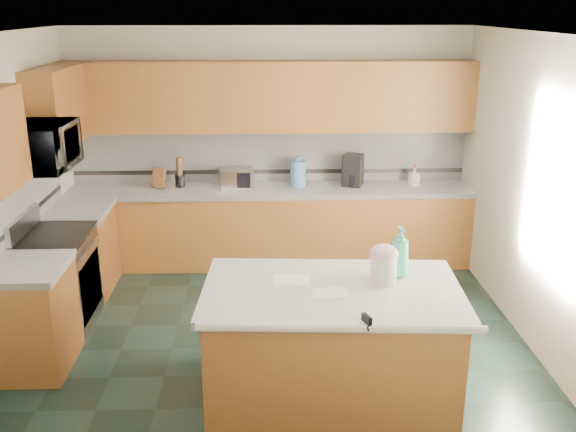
{
  "coord_description": "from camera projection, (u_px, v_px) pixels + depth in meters",
  "views": [
    {
      "loc": [
        -0.03,
        -5.08,
        2.91
      ],
      "look_at": [
        0.15,
        0.35,
        1.12
      ],
      "focal_mm": 40.0,
      "sensor_mm": 36.0,
      "label": 1
    }
  ],
  "objects": [
    {
      "name": "toaster_oven",
      "position": [
        236.0,
        178.0,
        7.35
      ],
      "size": [
        0.41,
        0.31,
        0.22
      ],
      "primitive_type": "cube",
      "rotation": [
        0.0,
        0.0,
        0.17
      ],
      "color": "#B7B7BC",
      "rests_on": "back_countertop"
    },
    {
      "name": "range_oven_door",
      "position": [
        90.0,
        286.0,
        6.03
      ],
      "size": [
        0.02,
        0.68,
        0.55
      ],
      "primitive_type": "cube",
      "color": "black",
      "rests_on": "range_body"
    },
    {
      "name": "back_accent_band",
      "position": [
        270.0,
        172.0,
        7.58
      ],
      "size": [
        4.6,
        0.01,
        0.05
      ],
      "primitive_type": "cube",
      "color": "black",
      "rests_on": "back_countertop"
    },
    {
      "name": "clamp_handle",
      "position": [
        368.0,
        328.0,
        4.18
      ],
      "size": [
        0.02,
        0.07,
        0.02
      ],
      "primitive_type": "cylinder",
      "rotation": [
        1.57,
        0.0,
        0.0
      ],
      "color": "black",
      "rests_on": "island_top"
    },
    {
      "name": "paper_sheet_a",
      "position": [
        331.0,
        293.0,
        4.66
      ],
      "size": [
        0.26,
        0.2,
        0.0
      ],
      "primitive_type": "cube",
      "rotation": [
        0.0,
        0.0,
        0.03
      ],
      "color": "white",
      "rests_on": "island_top"
    },
    {
      "name": "soap_bottle_back",
      "position": [
        414.0,
        176.0,
        7.42
      ],
      "size": [
        0.12,
        0.12,
        0.22
      ],
      "primitive_type": "imported",
      "rotation": [
        0.0,
        0.0,
        0.27
      ],
      "color": "white",
      "rests_on": "back_countertop"
    },
    {
      "name": "left_accent_band",
      "position": [
        22.0,
        220.0,
        5.86
      ],
      "size": [
        0.01,
        2.3,
        0.05
      ],
      "primitive_type": "cube",
      "color": "black",
      "rests_on": "wall_left"
    },
    {
      "name": "range_body",
      "position": [
        59.0,
        282.0,
        6.01
      ],
      "size": [
        0.6,
        0.76,
        0.88
      ],
      "primitive_type": "cube",
      "color": "#B7B7BC",
      "rests_on": "ground"
    },
    {
      "name": "coffee_carafe",
      "position": [
        353.0,
        180.0,
        7.38
      ],
      "size": [
        0.15,
        0.15,
        0.15
      ],
      "primitive_type": "cylinder",
      "color": "black",
      "rests_on": "back_countertop"
    },
    {
      "name": "back_base_cab",
      "position": [
        270.0,
        228.0,
        7.5
      ],
      "size": [
        4.6,
        0.6,
        0.86
      ],
      "primitive_type": "cube",
      "color": "#5C3115",
      "rests_on": "ground"
    },
    {
      "name": "range_backguard",
      "position": [
        23.0,
        224.0,
        5.82
      ],
      "size": [
        0.06,
        0.76,
        0.18
      ],
      "primitive_type": "cube",
      "color": "#B7B7BC",
      "rests_on": "range_body"
    },
    {
      "name": "back_countertop",
      "position": [
        270.0,
        190.0,
        7.36
      ],
      "size": [
        4.6,
        0.64,
        0.06
      ],
      "primitive_type": "cube",
      "color": "silver",
      "rests_on": "back_base_cab"
    },
    {
      "name": "left_backsplash",
      "position": [
        18.0,
        200.0,
        5.8
      ],
      "size": [
        0.02,
        2.3,
        0.63
      ],
      "primitive_type": "cube",
      "color": "silver",
      "rests_on": "wall_left"
    },
    {
      "name": "back_upper_cab",
      "position": [
        269.0,
        97.0,
        7.16
      ],
      "size": [
        4.6,
        0.33,
        0.78
      ],
      "primitive_type": "cube",
      "color": "#5C3115",
      "rests_on": "wall_back"
    },
    {
      "name": "paper_sheet_b",
      "position": [
        292.0,
        280.0,
        4.88
      ],
      "size": [
        0.29,
        0.22,
        0.0
      ],
      "primitive_type": "cube",
      "rotation": [
        0.0,
        0.0,
        -0.04
      ],
      "color": "white",
      "rests_on": "island_top"
    },
    {
      "name": "clamp_body",
      "position": [
        367.0,
        321.0,
        4.22
      ],
      "size": [
        0.06,
        0.1,
        0.09
      ],
      "primitive_type": "cube",
      "rotation": [
        0.0,
        0.0,
        0.38
      ],
      "color": "black",
      "rests_on": "island_top"
    },
    {
      "name": "left_counter_rear",
      "position": [
        77.0,
        211.0,
        6.62
      ],
      "size": [
        0.64,
        0.82,
        0.06
      ],
      "primitive_type": "cube",
      "color": "silver",
      "rests_on": "left_base_cab_rear"
    },
    {
      "name": "treat_jar_knob",
      "position": [
        384.0,
        247.0,
        4.75
      ],
      "size": [
        0.07,
        0.02,
        0.02
      ],
      "primitive_type": "cylinder",
      "rotation": [
        0.0,
        1.57,
        0.0
      ],
      "color": "tan",
      "rests_on": "treat_jar_lid"
    },
    {
      "name": "soap_bottle_island",
      "position": [
        400.0,
        251.0,
        4.91
      ],
      "size": [
        0.17,
        0.17,
        0.39
      ],
      "primitive_type": "imported",
      "rotation": [
        0.0,
        0.0,
        0.15
      ],
      "color": "teal",
      "rests_on": "island_top"
    },
    {
      "name": "utensil_bundle",
      "position": [
        179.0,
        166.0,
        7.32
      ],
      "size": [
        0.06,
        0.06,
        0.2
      ],
      "primitive_type": "cylinder",
      "color": "#472814",
      "rests_on": "utensil_crock"
    },
    {
      "name": "treat_jar_knob_end_l",
      "position": [
        380.0,
        248.0,
        4.75
      ],
      "size": [
        0.04,
        0.04,
        0.04
      ],
      "primitive_type": "sphere",
      "color": "tan",
      "rests_on": "treat_jar_lid"
    },
    {
      "name": "knife_block",
      "position": [
        159.0,
        178.0,
        7.32
      ],
      "size": [
        0.16,
        0.19,
        0.25
      ],
      "primitive_type": "cube",
      "rotation": [
        -0.31,
        0.0,
        -0.23
      ],
      "color": "#472814",
      "rests_on": "back_countertop"
    },
    {
      "name": "toaster_oven_door",
      "position": [
        235.0,
        181.0,
        7.24
      ],
      "size": [
        0.33,
        0.01,
        0.18
      ],
      "primitive_type": "cube",
      "color": "black",
      "rests_on": "toaster_oven"
    },
    {
      "name": "microwave",
      "position": [
        42.0,
        147.0,
        5.61
      ],
      "size": [
        0.5,
        0.73,
        0.41
      ],
      "primitive_type": "imported",
      "rotation": [
        0.0,
        0.0,
        1.57
      ],
      "color": "#B7B7BC",
      "rests_on": "wall_left"
    },
    {
      "name": "water_jug",
      "position": [
        298.0,
        173.0,
        7.37
      ],
      "size": [
        0.18,
        0.18,
        0.3
      ],
      "primitive_type": "cylinder",
      "color": "#508CC3",
      "rests_on": "back_countertop"
    },
    {
      "name": "coffee_maker",
      "position": [
        353.0,
        170.0,
        7.4
      ],
      "size": [
        0.28,
        0.29,
        0.36
      ],
      "primitive_type": "cube",
      "rotation": [
        0.0,
        0.0,
        -0.35
      ],
      "color": "black",
      "rests_on": "back_countertop"
    },
    {
      "name": "window_light_proxy",
      "position": [
        556.0,
        190.0,
        5.15
      ],
      "size": [
        0.02,
        1.4,
        1.1
      ],
      "primitive_type": "cube",
      "color": "white",
      "rests_on": "wall_right"
    },
    {
      "name": "left_base_cab_rear",
      "position": [
        82.0,
        252.0,
        6.76
      ],
      "size": [
        0.6,
        0.82,
        0.86
      ],
      "primitive_type": "cube",
      "color": "#5C3115",
      "rests_on": "ground"
    },
    {
      "name": "paper_towel_base",
      "position": [
        301.0,
        185.0,
        7.45
      ],
      "size": [
        0.18,
        0.18,
        0.01
      ],
      "primitive_type": "cylinder",
      "color": "#B7B7BC",
      "rests_on": "back_countertop"
    },
    {
      "name": "left_base_cab_front",
      "position": [
        32.0,
        320.0,
        5.31
      ],
      "size": [
        0.6,
        0.72,
        0.86
      ],
      "primitive_type": "cube",
      "color": "#5C3115",
      "rests_on": "ground"
    },
    {
      "name": "left_upper_cab_rear",
      "position": [
        57.0,
        107.0,
        6.42
      ],
      "size": [
        0.33,
        1.09,
        0.78
      ],
      "primitive_type": "cube",
      "color": "#5C3115",
      "rests_on": "wall_left"
    },
    {
      "name": "wall_back",
      "position": [
        270.0,
        145.0,
        7.52
      ],
      "size": [
        4.6,
        0.04,
        2.7
      ],
      "primitive_type": "cube",
      "color": "silver",
      "rests_on": "ground"
    },
    {
      "name": "floor",
      "position": [
        273.0,
        347.0,
        5.74
      ],
      "size": [
        4.6,
        4.6,
        0.0
      ],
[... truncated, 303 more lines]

